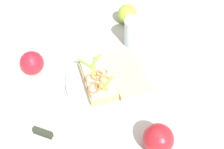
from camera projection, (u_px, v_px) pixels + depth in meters
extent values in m
plane|color=#BAB2A1|center=(112.00, 82.00, 0.84)|extent=(2.00, 2.00, 0.00)
cylinder|color=white|center=(112.00, 80.00, 0.84)|extent=(0.28, 0.28, 0.01)
cube|color=tan|center=(98.00, 80.00, 0.81)|extent=(0.19, 0.14, 0.02)
cube|color=#EBE2C5|center=(97.00, 76.00, 0.80)|extent=(0.17, 0.13, 0.01)
torus|color=#BA7235|center=(101.00, 87.00, 0.76)|extent=(0.04, 0.04, 0.01)
torus|color=#AD7D3C|center=(102.00, 72.00, 0.80)|extent=(0.05, 0.05, 0.02)
torus|color=#B16A32|center=(104.00, 80.00, 0.78)|extent=(0.04, 0.04, 0.02)
torus|color=#B9663A|center=(94.00, 88.00, 0.76)|extent=(0.04, 0.04, 0.02)
torus|color=#A87138|center=(92.00, 78.00, 0.78)|extent=(0.05, 0.05, 0.02)
torus|color=#BF6731|center=(97.00, 75.00, 0.79)|extent=(0.04, 0.04, 0.01)
cube|color=#7FA93C|center=(96.00, 60.00, 0.83)|extent=(0.06, 0.02, 0.01)
cube|color=#7FBB32|center=(108.00, 83.00, 0.77)|extent=(0.05, 0.03, 0.01)
cube|color=#74A138|center=(86.00, 64.00, 0.82)|extent=(0.04, 0.05, 0.01)
cube|color=#89AF40|center=(94.00, 68.00, 0.81)|extent=(0.05, 0.02, 0.01)
cube|color=#6FA93A|center=(95.00, 63.00, 0.82)|extent=(0.05, 0.02, 0.01)
cube|color=#7DB841|center=(104.00, 84.00, 0.77)|extent=(0.05, 0.03, 0.01)
cube|color=tan|center=(126.00, 73.00, 0.83)|extent=(0.21, 0.17, 0.02)
sphere|color=#A81A21|center=(158.00, 139.00, 0.67)|extent=(0.11, 0.11, 0.08)
sphere|color=#8CAF31|center=(127.00, 14.00, 1.01)|extent=(0.10, 0.10, 0.07)
sphere|color=red|center=(32.00, 63.00, 0.84)|extent=(0.09, 0.09, 0.07)
cylinder|color=silver|center=(135.00, 33.00, 0.92)|extent=(0.07, 0.07, 0.10)
cube|color=silver|center=(24.00, 128.00, 0.73)|extent=(0.03, 0.06, 0.00)
cube|color=#2A2E21|center=(43.00, 133.00, 0.71)|extent=(0.03, 0.06, 0.02)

